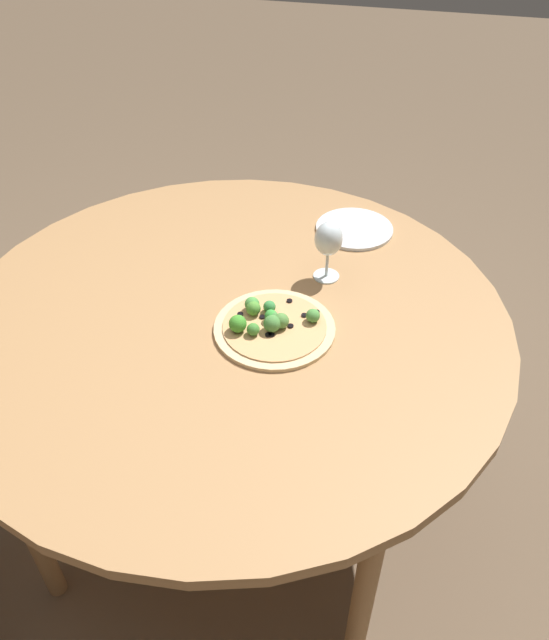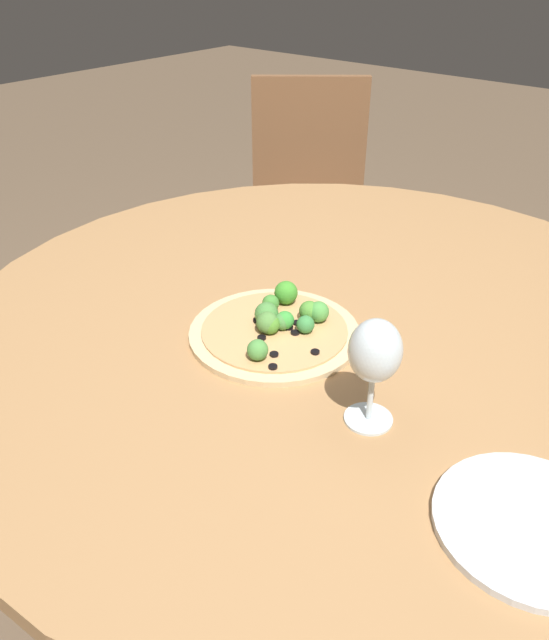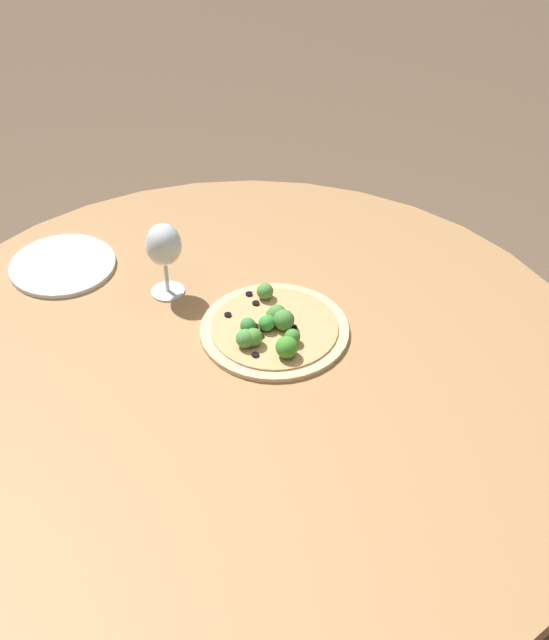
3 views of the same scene
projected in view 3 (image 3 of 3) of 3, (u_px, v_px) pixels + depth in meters
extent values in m
plane|color=brown|center=(249.00, 611.00, 2.09)|extent=(12.00, 12.00, 0.00)
cylinder|color=#A87A4C|center=(242.00, 378.00, 1.61)|extent=(1.34, 1.34, 0.03)
cylinder|color=#A87A4C|center=(457.00, 402.00, 2.11)|extent=(0.05, 0.05, 0.73)
cylinder|color=#A87A4C|center=(122.00, 355.00, 2.24)|extent=(0.05, 0.05, 0.73)
cylinder|color=#DBBC89|center=(275.00, 330.00, 1.69)|extent=(0.28, 0.28, 0.01)
cylinder|color=tan|center=(275.00, 327.00, 1.68)|extent=(0.24, 0.24, 0.00)
sphere|color=#4A883E|center=(284.00, 320.00, 1.66)|extent=(0.04, 0.04, 0.04)
sphere|color=#4E9A44|center=(245.00, 338.00, 1.63)|extent=(0.04, 0.04, 0.04)
sphere|color=#4A8741|center=(268.00, 322.00, 1.67)|extent=(0.03, 0.03, 0.03)
sphere|color=#42962D|center=(287.00, 347.00, 1.60)|extent=(0.04, 0.04, 0.04)
sphere|color=green|center=(267.00, 323.00, 1.66)|extent=(0.03, 0.03, 0.03)
sphere|color=#448A35|center=(292.00, 337.00, 1.63)|extent=(0.03, 0.03, 0.03)
sphere|color=#548A3F|center=(277.00, 314.00, 1.68)|extent=(0.04, 0.04, 0.04)
sphere|color=#3C8843|center=(248.00, 325.00, 1.66)|extent=(0.03, 0.03, 0.03)
sphere|color=#4E9142|center=(266.00, 291.00, 1.74)|extent=(0.03, 0.03, 0.03)
sphere|color=#519336|center=(253.00, 337.00, 1.63)|extent=(0.03, 0.03, 0.03)
sphere|color=#4F902F|center=(274.00, 315.00, 1.68)|extent=(0.03, 0.03, 0.03)
cylinder|color=black|center=(294.00, 330.00, 1.67)|extent=(0.01, 0.01, 0.00)
cylinder|color=black|center=(256.00, 303.00, 1.73)|extent=(0.01, 0.01, 0.00)
cylinder|color=black|center=(249.00, 294.00, 1.76)|extent=(0.01, 0.01, 0.00)
cylinder|color=black|center=(256.00, 326.00, 1.68)|extent=(0.01, 0.01, 0.00)
cylinder|color=black|center=(263.00, 329.00, 1.67)|extent=(0.01, 0.01, 0.00)
cylinder|color=black|center=(228.00, 315.00, 1.70)|extent=(0.01, 0.01, 0.00)
cylinder|color=black|center=(293.00, 327.00, 1.68)|extent=(0.01, 0.01, 0.00)
cylinder|color=black|center=(255.00, 355.00, 1.62)|extent=(0.01, 0.01, 0.00)
cylinder|color=black|center=(260.00, 336.00, 1.66)|extent=(0.01, 0.01, 0.00)
cylinder|color=black|center=(276.00, 313.00, 1.71)|extent=(0.01, 0.01, 0.00)
cylinder|color=silver|center=(168.00, 291.00, 1.78)|extent=(0.07, 0.07, 0.00)
cylinder|color=silver|center=(167.00, 277.00, 1.76)|extent=(0.01, 0.01, 0.07)
ellipsoid|color=silver|center=(163.00, 245.00, 1.71)|extent=(0.07, 0.07, 0.09)
cylinder|color=silver|center=(63.00, 265.00, 1.85)|extent=(0.22, 0.22, 0.01)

